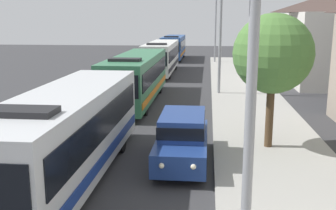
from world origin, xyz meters
TOP-DOWN VIEW (x-y plane):
  - bus_lead at (-1.30, 12.08)m, footprint 2.58×10.88m
  - bus_second_in_line at (-1.30, 25.08)m, footprint 2.58×11.85m
  - bus_middle at (-1.30, 39.01)m, footprint 2.58×11.69m
  - bus_fourth_in_line at (-1.30, 53.02)m, footprint 2.58×10.51m
  - white_suv at (2.40, 14.08)m, footprint 1.86×4.99m
  - streetlamp_near at (4.10, 6.94)m, footprint 4.98×0.28m
  - streetlamp_mid at (4.10, 28.11)m, footprint 6.50×0.28m
  - streetlamp_far at (4.10, 49.28)m, footprint 5.46×0.28m
  - roadside_tree at (5.86, 15.96)m, footprint 3.20×3.20m

SIDE VIEW (x-z plane):
  - white_suv at x=2.40m, z-range 0.08..1.98m
  - bus_fourth_in_line at x=-1.30m, z-range 0.08..3.29m
  - bus_lead at x=-1.30m, z-range 0.08..3.29m
  - bus_middle at x=-1.30m, z-range 0.09..3.30m
  - bus_second_in_line at x=-1.30m, z-range 0.09..3.30m
  - roadside_tree at x=5.86m, z-range 1.26..6.72m
  - streetlamp_far at x=4.10m, z-range 1.03..8.76m
  - streetlamp_mid at x=4.10m, z-range 1.10..8.76m
  - streetlamp_near at x=4.10m, z-range 1.01..9.18m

